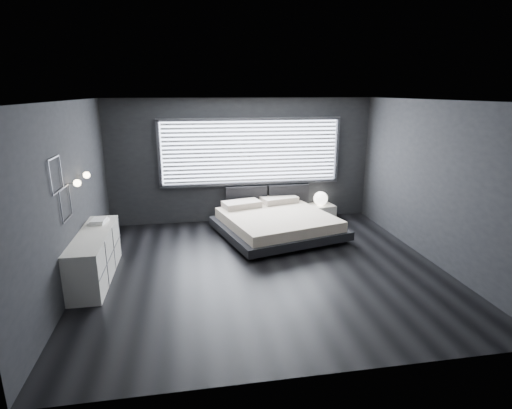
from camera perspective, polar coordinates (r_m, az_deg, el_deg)
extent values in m
plane|color=black|center=(6.97, 1.18, -9.04)|extent=(6.00, 6.00, 0.00)
plane|color=silver|center=(6.32, 1.33, 14.64)|extent=(6.00, 6.00, 0.00)
cube|color=black|center=(9.16, -2.00, 6.23)|extent=(6.00, 0.04, 2.80)
cube|color=black|center=(3.96, 8.80, -7.13)|extent=(6.00, 0.04, 2.80)
cube|color=black|center=(6.64, -25.09, 0.98)|extent=(0.04, 5.50, 2.80)
cube|color=black|center=(7.65, 23.95, 2.91)|extent=(0.04, 5.50, 2.80)
cube|color=white|center=(9.14, -0.74, 7.55)|extent=(4.00, 0.02, 1.38)
cube|color=#47474C|center=(9.02, -13.71, 6.99)|extent=(0.06, 0.08, 1.48)
cube|color=#47474C|center=(9.63, 11.47, 7.67)|extent=(0.06, 0.08, 1.48)
cube|color=#47474C|center=(9.03, -0.73, 12.11)|extent=(4.14, 0.08, 0.06)
cube|color=#47474C|center=(9.24, -0.70, 3.04)|extent=(4.14, 0.08, 0.06)
cube|color=silver|center=(9.08, -0.68, 7.49)|extent=(3.94, 0.03, 1.32)
cube|color=black|center=(9.24, -1.40, 1.05)|extent=(0.96, 0.16, 0.52)
cube|color=black|center=(9.43, 4.62, 1.31)|extent=(0.96, 0.16, 0.52)
cylinder|color=silver|center=(6.63, -24.77, 2.78)|extent=(0.10, 0.02, 0.02)
sphere|color=#FFE5B7|center=(6.61, -24.18, 2.82)|extent=(0.11, 0.11, 0.11)
cylinder|color=silver|center=(7.20, -23.59, 3.85)|extent=(0.10, 0.02, 0.02)
sphere|color=#FFE5B7|center=(7.18, -23.05, 3.89)|extent=(0.11, 0.11, 0.11)
cube|color=#47474C|center=(5.99, -26.95, 5.94)|extent=(0.01, 0.46, 0.02)
cube|color=#47474C|center=(6.07, -26.41, 1.68)|extent=(0.01, 0.46, 0.02)
cube|color=#47474C|center=(6.24, -26.09, 4.24)|extent=(0.01, 0.02, 0.46)
cube|color=#47474C|center=(5.81, -27.30, 3.32)|extent=(0.01, 0.02, 0.46)
cube|color=#47474C|center=(6.31, -25.78, 2.14)|extent=(0.01, 0.46, 0.02)
cube|color=#47474C|center=(6.42, -25.29, -1.85)|extent=(0.01, 0.46, 0.02)
cube|color=#47474C|center=(6.57, -25.02, 0.67)|extent=(0.01, 0.02, 0.46)
cube|color=#47474C|center=(6.15, -26.08, -0.45)|extent=(0.01, 0.02, 0.46)
cube|color=black|center=(7.32, -0.64, -7.41)|extent=(0.15, 0.15, 0.08)
cube|color=black|center=(8.27, 12.05, -4.98)|extent=(0.15, 0.15, 0.08)
cube|color=black|center=(8.86, -5.33, -3.25)|extent=(0.15, 0.15, 0.08)
cube|color=black|center=(9.66, 5.82, -1.64)|extent=(0.15, 0.15, 0.08)
cube|color=black|center=(8.42, 3.06, -3.33)|extent=(2.78, 2.71, 0.17)
cube|color=beige|center=(8.36, 3.08, -2.12)|extent=(2.50, 2.50, 0.21)
cube|color=#C2B3A3|center=(8.82, -2.06, 0.04)|extent=(0.90, 0.63, 0.14)
cube|color=#C2B3A3|center=(9.21, 3.33, 0.70)|extent=(0.90, 0.63, 0.14)
cube|color=silver|center=(9.63, 9.22, -1.02)|extent=(0.65, 0.57, 0.34)
sphere|color=white|center=(9.49, 9.21, 0.85)|extent=(0.33, 0.33, 0.33)
cube|color=silver|center=(6.98, -22.16, -6.82)|extent=(0.53, 1.91, 0.76)
cube|color=#47474C|center=(6.92, -19.97, -6.77)|extent=(0.01, 1.89, 0.74)
cube|color=white|center=(7.35, -21.60, -2.28)|extent=(0.32, 0.38, 0.04)
cube|color=white|center=(7.32, -21.58, -2.06)|extent=(0.24, 0.32, 0.03)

